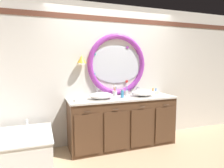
# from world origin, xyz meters

# --- Properties ---
(ground_plane) EXTENTS (14.00, 14.00, 0.00)m
(ground_plane) POSITION_xyz_m (0.00, 0.00, 0.00)
(ground_plane) COLOR tan
(back_wall_assembly) EXTENTS (6.40, 0.26, 2.60)m
(back_wall_assembly) POSITION_xyz_m (0.00, 0.58, 1.32)
(back_wall_assembly) COLOR silver
(back_wall_assembly) RESTS_ON ground_plane
(vanity_counter) EXTENTS (1.97, 0.64, 0.90)m
(vanity_counter) POSITION_xyz_m (0.04, 0.25, 0.45)
(vanity_counter) COLOR brown
(vanity_counter) RESTS_ON ground_plane
(sink_basin_left) EXTENTS (0.42, 0.42, 0.12)m
(sink_basin_left) POSITION_xyz_m (-0.37, 0.23, 0.96)
(sink_basin_left) COLOR white
(sink_basin_left) RESTS_ON vanity_counter
(sink_basin_right) EXTENTS (0.42, 0.42, 0.13)m
(sink_basin_right) POSITION_xyz_m (0.45, 0.23, 0.96)
(sink_basin_right) COLOR white
(sink_basin_right) RESTS_ON vanity_counter
(faucet_set_left) EXTENTS (0.23, 0.14, 0.17)m
(faucet_set_left) POSITION_xyz_m (-0.37, 0.47, 0.96)
(faucet_set_left) COLOR silver
(faucet_set_left) RESTS_ON vanity_counter
(faucet_set_right) EXTENTS (0.23, 0.13, 0.15)m
(faucet_set_right) POSITION_xyz_m (0.45, 0.47, 0.96)
(faucet_set_right) COLOR silver
(faucet_set_right) RESTS_ON vanity_counter
(toothbrush_holder_left) EXTENTS (0.09, 0.09, 0.22)m
(toothbrush_holder_left) POSITION_xyz_m (-0.04, 0.42, 0.95)
(toothbrush_holder_left) COLOR white
(toothbrush_holder_left) RESTS_ON vanity_counter
(toothbrush_holder_right) EXTENTS (0.08, 0.08, 0.20)m
(toothbrush_holder_right) POSITION_xyz_m (0.19, 0.42, 0.95)
(toothbrush_holder_right) COLOR white
(toothbrush_holder_right) RESTS_ON vanity_counter
(soap_dispenser) EXTENTS (0.06, 0.06, 0.16)m
(soap_dispenser) POSITION_xyz_m (0.03, 0.23, 0.97)
(soap_dispenser) COLOR #388EBC
(soap_dispenser) RESTS_ON vanity_counter
(folded_hand_towel) EXTENTS (0.14, 0.13, 0.04)m
(folded_hand_towel) POSITION_xyz_m (-0.78, 0.14, 0.92)
(folded_hand_towel) COLOR white
(folded_hand_towel) RESTS_ON vanity_counter
(toiletry_basket) EXTENTS (0.15, 0.10, 0.12)m
(toiletry_basket) POSITION_xyz_m (0.80, 0.40, 0.93)
(toiletry_basket) COLOR beige
(toiletry_basket) RESTS_ON vanity_counter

